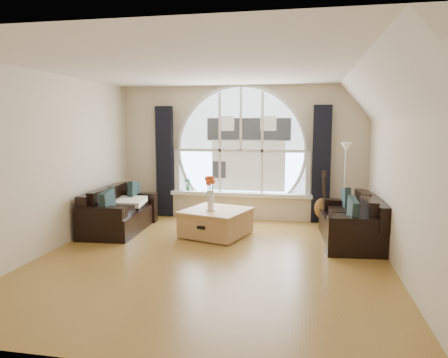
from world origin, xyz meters
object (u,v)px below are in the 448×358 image
coffee_chest (216,222)px  floor_lamp (345,186)px  sofa_right (352,219)px  potted_plant (187,184)px  vase_flowers (211,188)px  sofa_left (120,209)px  guitar (323,197)px

coffee_chest → floor_lamp: 2.48m
sofa_right → floor_lamp: 1.03m
coffee_chest → floor_lamp: size_ratio=0.64×
floor_lamp → potted_plant: 3.17m
vase_flowers → potted_plant: (-0.83, 1.48, -0.17)m
floor_lamp → sofa_left: bearing=-167.0°
coffee_chest → guitar: size_ratio=0.97×
sofa_right → potted_plant: 3.48m
guitar → potted_plant: (-2.77, 0.13, 0.15)m
coffee_chest → potted_plant: size_ratio=3.88×
sofa_right → vase_flowers: 2.39m
sofa_left → potted_plant: size_ratio=6.42×
sofa_left → sofa_right: (4.07, -0.02, 0.00)m
sofa_left → sofa_right: sofa_right is taller
sofa_right → vase_flowers: vase_flowers is taller
guitar → vase_flowers: bearing=-165.7°
sofa_left → vase_flowers: (1.73, -0.11, 0.45)m
sofa_left → vase_flowers: size_ratio=2.42×
sofa_right → potted_plant: (-3.18, 1.39, 0.28)m
floor_lamp → guitar: (-0.36, 0.31, -0.27)m
floor_lamp → potted_plant: floor_lamp is taller
sofa_left → floor_lamp: 4.15m
sofa_right → coffee_chest: 2.27m
sofa_right → sofa_left: bearing=175.0°
potted_plant → guitar: bearing=-2.7°
sofa_right → vase_flowers: size_ratio=2.43×
sofa_left → coffee_chest: (1.80, -0.02, -0.15)m
coffee_chest → guitar: (1.87, 1.26, 0.28)m
coffee_chest → vase_flowers: vase_flowers is taller
sofa_left → vase_flowers: vase_flowers is taller
vase_flowers → guitar: size_ratio=0.66×
sofa_left → guitar: size_ratio=1.60×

